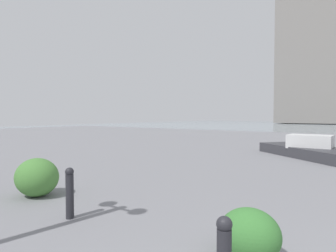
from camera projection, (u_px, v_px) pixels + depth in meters
building_slab at (315, 43)px, 58.63m from camera, size 13.03×10.00×32.20m
bollard_mid at (70, 192)px, 4.42m from camera, size 0.13×0.13×0.78m
shrub_low at (249, 235)px, 3.13m from camera, size 0.67×0.60×0.57m
shrub_round at (37, 177)px, 5.64m from camera, size 0.87×0.78×0.74m
boat at (310, 151)px, 10.92m from camera, size 4.26×3.85×0.95m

